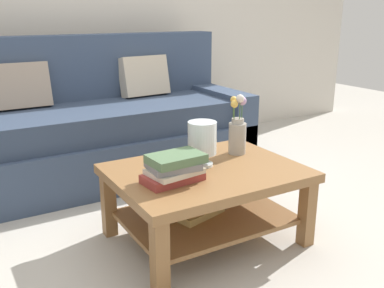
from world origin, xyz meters
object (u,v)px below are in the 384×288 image
(couch, at_px, (99,129))
(book_stack_main, at_px, (174,168))
(coffee_table, at_px, (205,188))
(flower_pitcher, at_px, (237,132))
(glass_hurricane_vase, at_px, (202,140))

(couch, relative_size, book_stack_main, 7.35)
(coffee_table, xyz_separation_m, book_stack_main, (-0.24, -0.08, 0.19))
(couch, distance_m, flower_pitcher, 1.27)
(couch, height_order, flower_pitcher, couch)
(couch, bearing_deg, flower_pitcher, -68.58)
(couch, xyz_separation_m, glass_hurricane_vase, (0.16, -1.25, 0.21))
(coffee_table, height_order, flower_pitcher, flower_pitcher)
(book_stack_main, relative_size, glass_hurricane_vase, 1.26)
(coffee_table, bearing_deg, book_stack_main, -161.07)
(couch, xyz_separation_m, book_stack_main, (-0.08, -1.38, 0.13))
(glass_hurricane_vase, bearing_deg, book_stack_main, -151.10)
(couch, relative_size, flower_pitcher, 6.36)
(couch, bearing_deg, glass_hurricane_vase, -82.51)
(coffee_table, relative_size, glass_hurricane_vase, 4.04)
(coffee_table, xyz_separation_m, flower_pitcher, (0.30, 0.14, 0.25))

